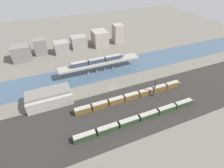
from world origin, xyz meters
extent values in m
plane|color=#666056|center=(0.00, 0.00, 0.00)|extent=(400.00, 400.00, 0.00)
cube|color=#282623|center=(0.00, -24.00, 0.00)|extent=(280.00, 42.00, 0.01)
cube|color=#3D5166|center=(0.00, 24.71, 0.00)|extent=(320.00, 27.75, 0.01)
cube|color=gray|center=(0.00, 24.71, 7.41)|extent=(65.18, 7.97, 1.49)
cylinder|color=slate|center=(-10.41, 24.71, 3.33)|extent=(2.55, 2.55, 6.67)
cylinder|color=slate|center=(-3.47, 24.71, 3.33)|extent=(2.55, 2.55, 6.67)
cylinder|color=slate|center=(3.47, 24.71, 3.33)|extent=(2.55, 2.55, 6.67)
cylinder|color=slate|center=(10.41, 24.71, 3.33)|extent=(2.55, 2.55, 6.67)
cube|color=#2D384C|center=(-16.30, 24.71, 9.74)|extent=(12.96, 3.14, 3.17)
cube|color=#9E998E|center=(-16.30, 24.71, 11.52)|extent=(12.45, 2.89, 0.40)
cube|color=#2D384C|center=(-2.69, 24.71, 9.74)|extent=(12.96, 3.14, 3.17)
cube|color=#9E998E|center=(-2.69, 24.71, 11.52)|extent=(12.45, 2.89, 0.40)
cube|color=#2D384C|center=(10.92, 24.71, 9.74)|extent=(12.96, 3.14, 3.17)
cube|color=#9E998E|center=(10.92, 24.71, 11.52)|extent=(12.45, 2.89, 0.40)
cone|color=#2D384C|center=(19.67, 24.71, 9.58)|extent=(4.54, 2.83, 2.83)
cube|color=#23381E|center=(-29.51, -33.64, 1.56)|extent=(11.79, 2.98, 3.12)
cube|color=#9E998E|center=(-29.51, -33.64, 3.32)|extent=(11.32, 2.74, 0.40)
cube|color=#23381E|center=(-16.91, -33.64, 1.56)|extent=(11.79, 2.98, 3.12)
cube|color=#9E998E|center=(-16.91, -33.64, 3.32)|extent=(11.32, 2.74, 0.40)
cube|color=#23381E|center=(-4.31, -33.64, 1.56)|extent=(11.79, 2.98, 3.12)
cube|color=#9E998E|center=(-4.31, -33.64, 3.32)|extent=(11.32, 2.74, 0.40)
cube|color=#23381E|center=(8.28, -33.64, 1.56)|extent=(11.79, 2.98, 3.12)
cube|color=#9E998E|center=(8.28, -33.64, 3.32)|extent=(11.32, 2.74, 0.40)
cube|color=#23381E|center=(20.88, -33.64, 1.56)|extent=(11.79, 2.98, 3.12)
cube|color=#9E998E|center=(20.88, -33.64, 3.32)|extent=(11.32, 2.74, 0.40)
cube|color=#23381E|center=(33.48, -33.64, 1.56)|extent=(11.79, 2.98, 3.12)
cube|color=#9E998E|center=(33.48, -33.64, 3.32)|extent=(11.32, 2.74, 0.40)
cone|color=#23381E|center=(41.44, -33.64, 1.40)|extent=(4.13, 2.68, 2.68)
cube|color=brown|center=(-25.43, -15.30, 1.82)|extent=(9.98, 3.05, 3.64)
cube|color=#9E998E|center=(-25.43, -15.30, 3.84)|extent=(9.58, 2.80, 0.40)
cube|color=brown|center=(-14.64, -15.30, 1.82)|extent=(9.98, 3.05, 3.64)
cube|color=#9E998E|center=(-14.64, -15.30, 3.84)|extent=(9.58, 2.80, 0.40)
cube|color=brown|center=(-3.84, -15.30, 1.82)|extent=(9.98, 3.05, 3.64)
cube|color=#9E998E|center=(-3.84, -15.30, 3.84)|extent=(9.58, 2.80, 0.40)
cube|color=brown|center=(6.95, -15.30, 1.82)|extent=(9.98, 3.05, 3.64)
cube|color=#9E998E|center=(6.95, -15.30, 3.84)|extent=(9.58, 2.80, 0.40)
cube|color=brown|center=(17.74, -15.30, 1.82)|extent=(9.98, 3.05, 3.64)
cube|color=#9E998E|center=(17.74, -15.30, 3.84)|extent=(9.58, 2.80, 0.40)
cube|color=brown|center=(28.53, -15.30, 1.82)|extent=(9.98, 3.05, 3.64)
cube|color=#9E998E|center=(28.53, -15.30, 3.84)|extent=(9.58, 2.80, 0.40)
cube|color=brown|center=(39.32, -15.30, 1.82)|extent=(9.98, 3.05, 3.64)
cube|color=#9E998E|center=(39.32, -15.30, 3.84)|extent=(9.58, 2.80, 0.40)
cone|color=brown|center=(46.05, -15.30, 1.64)|extent=(3.49, 2.74, 2.74)
cube|color=#9E998E|center=(-42.13, 1.66, 3.69)|extent=(27.02, 14.90, 7.38)
cube|color=slate|center=(-42.13, 1.66, 8.19)|extent=(26.48, 10.43, 1.62)
cylinder|color=#4C4C51|center=(21.94, -18.56, 5.25)|extent=(0.99, 0.99, 10.49)
cube|color=black|center=(21.94, -18.56, 11.09)|extent=(1.00, 0.70, 1.20)
cube|color=slate|center=(-57.11, 69.80, 6.74)|extent=(15.47, 13.24, 13.48)
cube|color=slate|center=(-40.82, 76.11, 7.22)|extent=(10.91, 9.51, 14.43)
cube|color=gray|center=(-22.27, 70.84, 5.46)|extent=(13.10, 11.02, 10.92)
cube|color=gray|center=(-4.06, 76.21, 5.83)|extent=(15.05, 11.36, 11.66)
cube|color=gray|center=(17.36, 73.11, 7.52)|extent=(14.35, 15.88, 15.04)
cube|color=gray|center=(37.25, 72.50, 9.60)|extent=(9.55, 10.15, 19.20)
camera|label=1|loc=(-38.37, -90.01, 75.08)|focal=28.00mm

